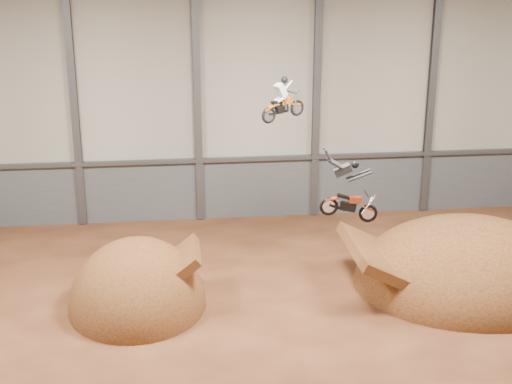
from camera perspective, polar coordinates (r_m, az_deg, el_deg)
floor at (r=28.53m, az=3.66°, el=-12.30°), size 40.00×40.00×0.00m
back_wall at (r=40.11m, az=0.09°, el=7.53°), size 40.00×0.10×14.00m
lower_band_back at (r=41.32m, az=0.10°, el=0.34°), size 39.80×0.18×3.50m
steel_rail at (r=40.66m, az=0.13°, el=2.69°), size 39.80×0.35×0.20m
steel_column_1 at (r=40.02m, az=-14.36°, el=6.94°), size 0.40×0.36×13.90m
steel_column_2 at (r=39.67m, az=-4.71°, el=7.35°), size 0.40×0.36×13.90m
steel_column_3 at (r=40.43m, az=4.86°, el=7.56°), size 0.40×0.36×13.90m
steel_column_4 at (r=42.24m, az=13.84°, el=7.56°), size 0.40×0.36×13.90m
takeoff_ramp at (r=31.98m, az=-9.42°, el=-8.94°), size 5.94×6.86×5.94m
landing_ramp at (r=34.93m, az=16.50°, el=-7.04°), size 10.62×9.39×6.13m
fmx_rider_a at (r=31.51m, az=2.24°, el=7.65°), size 2.56×1.93×2.25m
fmx_rider_b at (r=28.44m, az=7.35°, el=0.44°), size 3.68×1.15×3.27m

